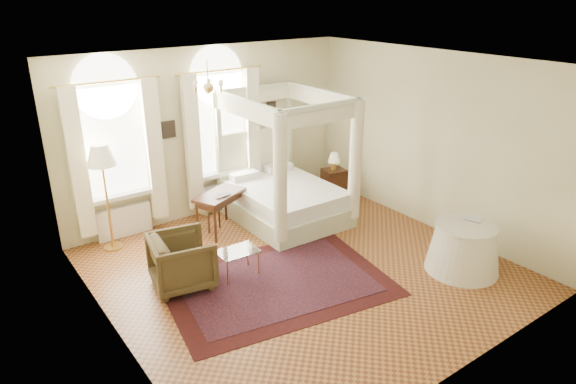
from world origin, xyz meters
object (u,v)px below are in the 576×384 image
at_px(stool, 208,211).
at_px(coffee_table, 238,253).
at_px(floor_lamp, 101,161).
at_px(nightstand, 334,184).
at_px(armchair, 182,261).
at_px(writing_desk, 220,199).
at_px(side_table, 464,248).
at_px(canopy_bed, 286,192).

distance_m(stool, coffee_table, 1.86).
bearing_deg(coffee_table, floor_lamp, 121.92).
bearing_deg(nightstand, stool, 175.37).
height_order(nightstand, armchair, armchair).
height_order(writing_desk, floor_lamp, floor_lamp).
bearing_deg(floor_lamp, side_table, -43.46).
xyz_separation_m(nightstand, coffee_table, (-3.37, -1.57, 0.07)).
bearing_deg(side_table, nightstand, 84.48).
distance_m(stool, armchair, 2.01).
distance_m(stool, side_table, 4.61).
xyz_separation_m(writing_desk, side_table, (2.44, -3.58, -0.26)).
bearing_deg(writing_desk, coffee_table, -110.10).
distance_m(canopy_bed, writing_desk, 1.33).
height_order(nightstand, stool, nightstand).
bearing_deg(writing_desk, armchair, -136.54).
xyz_separation_m(floor_lamp, side_table, (4.33, -4.10, -1.23)).
height_order(armchair, coffee_table, armchair).
xyz_separation_m(nightstand, side_table, (-0.35, -3.57, 0.07)).
bearing_deg(stool, nightstand, -4.63).
relative_size(stool, side_table, 0.41).
bearing_deg(stool, coffee_table, -103.51).
height_order(writing_desk, armchair, armchair).
xyz_separation_m(coffee_table, side_table, (3.02, -2.00, -0.00)).
xyz_separation_m(writing_desk, armchair, (-1.41, -1.34, -0.23)).
height_order(canopy_bed, side_table, canopy_bed).
bearing_deg(nightstand, floor_lamp, 173.53).
distance_m(canopy_bed, side_table, 3.50).
bearing_deg(writing_desk, floor_lamp, 164.58).
distance_m(canopy_bed, nightstand, 1.53).
height_order(canopy_bed, armchair, canopy_bed).
bearing_deg(canopy_bed, side_table, -70.95).
distance_m(nightstand, floor_lamp, 4.88).
distance_m(armchair, floor_lamp, 2.26).
bearing_deg(coffee_table, canopy_bed, 34.70).
height_order(canopy_bed, stool, canopy_bed).
bearing_deg(stool, side_table, -55.82).
bearing_deg(coffee_table, writing_desk, 69.90).
bearing_deg(armchair, side_table, -109.39).
xyz_separation_m(writing_desk, stool, (-0.14, 0.23, -0.28)).
relative_size(canopy_bed, floor_lamp, 1.31).
relative_size(nightstand, coffee_table, 0.99).
bearing_deg(side_table, writing_desk, 124.30).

